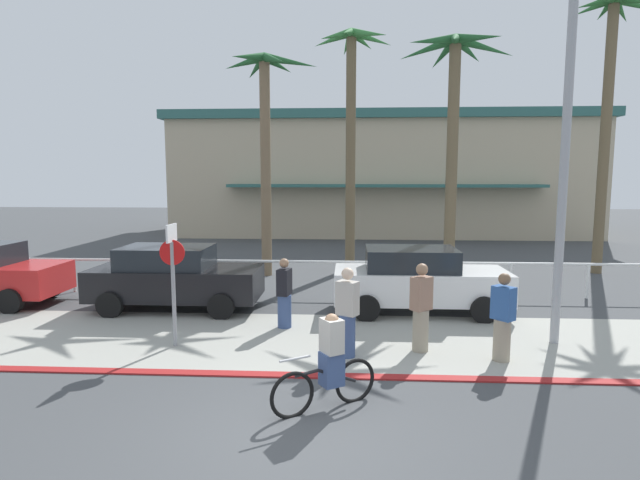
{
  "coord_description": "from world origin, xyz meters",
  "views": [
    {
      "loc": [
        0.74,
        -6.53,
        3.53
      ],
      "look_at": [
        0.03,
        6.0,
        1.96
      ],
      "focal_mm": 28.92,
      "sensor_mm": 36.0,
      "label": 1
    }
  ],
  "objects_px": {
    "palm_tree_2": "(454,100)",
    "pedestrian_2": "(347,316)",
    "streetlight_curb": "(571,138)",
    "palm_tree_1": "(352,99)",
    "car_white_2": "(418,280)",
    "palm_tree_3": "(611,73)",
    "pedestrian_0": "(503,321)",
    "cyclist_black_0": "(329,364)",
    "stop_sign_bike_lane": "(173,267)",
    "car_black_1": "(174,277)",
    "pedestrian_3": "(421,311)",
    "pedestrian_1": "(284,296)",
    "palm_tree_0": "(266,116)"
  },
  "relations": [
    {
      "from": "streetlight_curb",
      "to": "palm_tree_2",
      "type": "bearing_deg",
      "value": 100.22
    },
    {
      "from": "palm_tree_2",
      "to": "pedestrian_3",
      "type": "bearing_deg",
      "value": -105.18
    },
    {
      "from": "car_white_2",
      "to": "pedestrian_1",
      "type": "bearing_deg",
      "value": -154.36
    },
    {
      "from": "palm_tree_1",
      "to": "palm_tree_3",
      "type": "height_order",
      "value": "palm_tree_3"
    },
    {
      "from": "stop_sign_bike_lane",
      "to": "car_white_2",
      "type": "relative_size",
      "value": 0.58
    },
    {
      "from": "stop_sign_bike_lane",
      "to": "pedestrian_1",
      "type": "bearing_deg",
      "value": 34.27
    },
    {
      "from": "pedestrian_0",
      "to": "pedestrian_1",
      "type": "xyz_separation_m",
      "value": [
        -4.41,
        1.92,
        -0.04
      ]
    },
    {
      "from": "cyclist_black_0",
      "to": "pedestrian_1",
      "type": "relative_size",
      "value": 0.95
    },
    {
      "from": "car_black_1",
      "to": "cyclist_black_0",
      "type": "xyz_separation_m",
      "value": [
        4.31,
        -5.63,
        -0.18
      ]
    },
    {
      "from": "streetlight_curb",
      "to": "palm_tree_1",
      "type": "xyz_separation_m",
      "value": [
        -4.29,
        8.64,
        2.02
      ]
    },
    {
      "from": "stop_sign_bike_lane",
      "to": "pedestrian_1",
      "type": "relative_size",
      "value": 1.55
    },
    {
      "from": "palm_tree_1",
      "to": "pedestrian_1",
      "type": "distance_m",
      "value": 9.55
    },
    {
      "from": "palm_tree_3",
      "to": "pedestrian_0",
      "type": "bearing_deg",
      "value": -123.27
    },
    {
      "from": "pedestrian_3",
      "to": "palm_tree_3",
      "type": "bearing_deg",
      "value": 49.44
    },
    {
      "from": "palm_tree_0",
      "to": "pedestrian_3",
      "type": "distance_m",
      "value": 10.13
    },
    {
      "from": "pedestrian_0",
      "to": "pedestrian_3",
      "type": "bearing_deg",
      "value": 162.82
    },
    {
      "from": "car_white_2",
      "to": "pedestrian_1",
      "type": "xyz_separation_m",
      "value": [
        -3.27,
        -1.57,
        -0.11
      ]
    },
    {
      "from": "palm_tree_0",
      "to": "palm_tree_2",
      "type": "xyz_separation_m",
      "value": [
        6.13,
        -1.21,
        0.31
      ]
    },
    {
      "from": "stop_sign_bike_lane",
      "to": "pedestrian_2",
      "type": "relative_size",
      "value": 1.44
    },
    {
      "from": "stop_sign_bike_lane",
      "to": "car_white_2",
      "type": "bearing_deg",
      "value": 29.2
    },
    {
      "from": "streetlight_curb",
      "to": "pedestrian_1",
      "type": "relative_size",
      "value": 4.55
    },
    {
      "from": "streetlight_curb",
      "to": "palm_tree_1",
      "type": "bearing_deg",
      "value": 116.41
    },
    {
      "from": "palm_tree_1",
      "to": "car_white_2",
      "type": "height_order",
      "value": "palm_tree_1"
    },
    {
      "from": "palm_tree_3",
      "to": "cyclist_black_0",
      "type": "relative_size",
      "value": 6.21
    },
    {
      "from": "palm_tree_1",
      "to": "cyclist_black_0",
      "type": "bearing_deg",
      "value": -91.75
    },
    {
      "from": "palm_tree_3",
      "to": "cyclist_black_0",
      "type": "height_order",
      "value": "palm_tree_3"
    },
    {
      "from": "stop_sign_bike_lane",
      "to": "palm_tree_1",
      "type": "bearing_deg",
      "value": 68.01
    },
    {
      "from": "palm_tree_2",
      "to": "pedestrian_2",
      "type": "relative_size",
      "value": 4.42
    },
    {
      "from": "palm_tree_3",
      "to": "cyclist_black_0",
      "type": "bearing_deg",
      "value": -129.07
    },
    {
      "from": "stop_sign_bike_lane",
      "to": "pedestrian_2",
      "type": "bearing_deg",
      "value": -7.02
    },
    {
      "from": "pedestrian_1",
      "to": "pedestrian_3",
      "type": "bearing_deg",
      "value": -26.5
    },
    {
      "from": "car_white_2",
      "to": "palm_tree_2",
      "type": "bearing_deg",
      "value": 67.87
    },
    {
      "from": "car_white_2",
      "to": "palm_tree_3",
      "type": "bearing_deg",
      "value": 38.85
    },
    {
      "from": "palm_tree_3",
      "to": "cyclist_black_0",
      "type": "distance_m",
      "value": 16.15
    },
    {
      "from": "palm_tree_3",
      "to": "car_black_1",
      "type": "relative_size",
      "value": 2.21
    },
    {
      "from": "palm_tree_2",
      "to": "pedestrian_3",
      "type": "relative_size",
      "value": 4.36
    },
    {
      "from": "car_white_2",
      "to": "pedestrian_3",
      "type": "height_order",
      "value": "pedestrian_3"
    },
    {
      "from": "car_black_1",
      "to": "pedestrian_1",
      "type": "relative_size",
      "value": 2.67
    },
    {
      "from": "car_black_1",
      "to": "car_white_2",
      "type": "distance_m",
      "value": 6.39
    },
    {
      "from": "stop_sign_bike_lane",
      "to": "car_white_2",
      "type": "height_order",
      "value": "stop_sign_bike_lane"
    },
    {
      "from": "palm_tree_3",
      "to": "palm_tree_0",
      "type": "bearing_deg",
      "value": -174.92
    },
    {
      "from": "pedestrian_3",
      "to": "car_black_1",
      "type": "bearing_deg",
      "value": 153.65
    },
    {
      "from": "cyclist_black_0",
      "to": "palm_tree_0",
      "type": "bearing_deg",
      "value": 103.91
    },
    {
      "from": "palm_tree_1",
      "to": "pedestrian_2",
      "type": "xyz_separation_m",
      "value": [
        -0.09,
        -9.5,
        -5.47
      ]
    },
    {
      "from": "palm_tree_1",
      "to": "car_black_1",
      "type": "distance_m",
      "value": 9.4
    },
    {
      "from": "streetlight_curb",
      "to": "car_black_1",
      "type": "height_order",
      "value": "streetlight_curb"
    },
    {
      "from": "stop_sign_bike_lane",
      "to": "cyclist_black_0",
      "type": "distance_m",
      "value": 4.35
    },
    {
      "from": "stop_sign_bike_lane",
      "to": "car_black_1",
      "type": "distance_m",
      "value": 3.24
    },
    {
      "from": "pedestrian_2",
      "to": "pedestrian_3",
      "type": "bearing_deg",
      "value": 15.61
    },
    {
      "from": "palm_tree_1",
      "to": "cyclist_black_0",
      "type": "distance_m",
      "value": 12.99
    }
  ]
}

